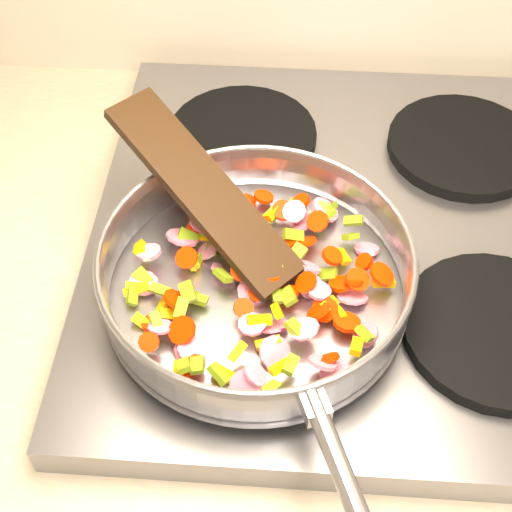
{
  "coord_description": "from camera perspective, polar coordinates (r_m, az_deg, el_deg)",
  "views": [
    {
      "loc": [
        -0.77,
        1.1,
        1.55
      ],
      "look_at": [
        -0.8,
        1.55,
        1.01
      ],
      "focal_mm": 50.0,
      "sensor_mm": 36.0,
      "label": 1
    }
  ],
  "objects": [
    {
      "name": "cooktop",
      "position": [
        0.84,
        7.66,
        1.48
      ],
      "size": [
        0.6,
        0.6,
        0.04
      ],
      "primitive_type": "cube",
      "color": "#939399",
      "rests_on": "counter_top"
    },
    {
      "name": "grate_fl",
      "position": [
        0.74,
        -2.88,
        -4.66
      ],
      "size": [
        0.19,
        0.19,
        0.02
      ],
      "primitive_type": "cylinder",
      "color": "black",
      "rests_on": "cooktop"
    },
    {
      "name": "grate_fr",
      "position": [
        0.76,
        18.63,
        -5.61
      ],
      "size": [
        0.19,
        0.19,
        0.02
      ],
      "primitive_type": "cylinder",
      "color": "black",
      "rests_on": "cooktop"
    },
    {
      "name": "grate_bl",
      "position": [
        0.92,
        -1.1,
        9.6
      ],
      "size": [
        0.19,
        0.19,
        0.02
      ],
      "primitive_type": "cylinder",
      "color": "black",
      "rests_on": "cooktop"
    },
    {
      "name": "grate_br",
      "position": [
        0.95,
        16.24,
        8.46
      ],
      "size": [
        0.19,
        0.19,
        0.02
      ],
      "primitive_type": "cylinder",
      "color": "black",
      "rests_on": "cooktop"
    },
    {
      "name": "saute_pan",
      "position": [
        0.71,
        0.05,
        -1.24
      ],
      "size": [
        0.36,
        0.51,
        0.06
      ],
      "rotation": [
        0.0,
        0.0,
        0.37
      ],
      "color": "#9E9EA5",
      "rests_on": "grate_fl"
    },
    {
      "name": "vegetable_heap",
      "position": [
        0.73,
        0.21,
        -1.62
      ],
      "size": [
        0.28,
        0.27,
        0.05
      ],
      "color": "olive",
      "rests_on": "saute_pan"
    },
    {
      "name": "wooden_spatula",
      "position": [
        0.75,
        -4.26,
        5.29
      ],
      "size": [
        0.22,
        0.22,
        0.1
      ],
      "primitive_type": "cube",
      "rotation": [
        0.0,
        -0.34,
        2.39
      ],
      "color": "black",
      "rests_on": "saute_pan"
    }
  ]
}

